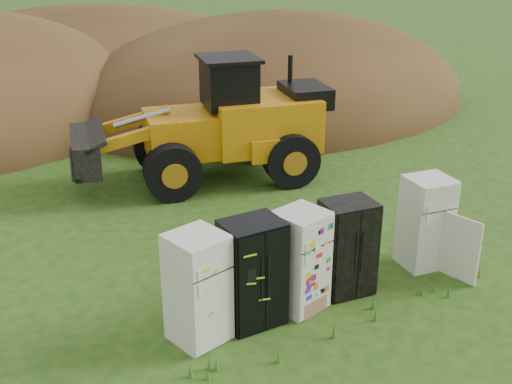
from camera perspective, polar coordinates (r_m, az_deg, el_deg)
ground at (r=11.75m, az=5.91°, el=-9.24°), size 120.00×120.00×0.00m
fridge_leftmost at (r=10.19m, az=-5.23°, el=-8.49°), size 0.96×0.94×1.85m
fridge_black_side at (r=10.58m, az=-0.33°, el=-7.19°), size 0.97×0.78×1.84m
fridge_sticker at (r=11.00m, az=3.90°, el=-6.07°), size 0.94×0.89×1.81m
fridge_dark_mid at (r=11.58m, az=8.11°, el=-4.87°), size 0.99×0.85×1.75m
fridge_open_door at (r=12.76m, az=14.83°, el=-2.60°), size 0.93×0.88×1.81m
wheel_loader at (r=16.39m, az=-5.09°, el=6.25°), size 7.06×4.23×3.19m
dirt_mound_right at (r=24.26m, az=1.51°, el=7.78°), size 15.78×11.57×6.78m
dirt_mound_back at (r=27.54m, az=-15.12°, el=8.80°), size 18.18×12.12×6.65m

